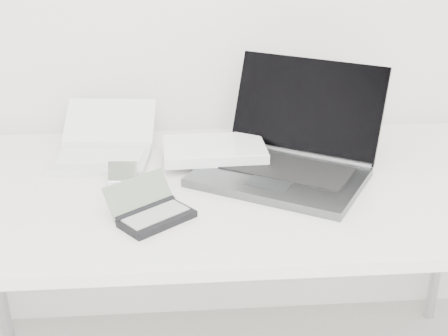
{
  "coord_description": "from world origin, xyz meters",
  "views": [
    {
      "loc": [
        -0.14,
        0.1,
        1.41
      ],
      "look_at": [
        -0.03,
        1.51,
        0.79
      ],
      "focal_mm": 50.0,
      "sensor_mm": 36.0,
      "label": 1
    }
  ],
  "objects": [
    {
      "name": "laptop_large",
      "position": [
        0.1,
        1.63,
        0.77
      ],
      "size": [
        0.6,
        0.55,
        0.27
      ],
      "rotation": [
        0.0,
        0.0,
        -0.54
      ],
      "color": "#505355",
      "rests_on": "desk"
    },
    {
      "name": "pda_silver",
      "position": [
        -0.29,
        1.54,
        0.74
      ],
      "size": [
        0.08,
        0.09,
        0.06
      ],
      "rotation": [
        0.0,
        0.0,
        -0.08
      ],
      "color": "silver",
      "rests_on": "desk"
    },
    {
      "name": "netbook_open_white",
      "position": [
        -0.35,
        1.74,
        0.76
      ],
      "size": [
        0.29,
        0.34,
        0.12
      ],
      "rotation": [
        0.0,
        0.0,
        -0.11
      ],
      "color": "silver",
      "rests_on": "desk"
    },
    {
      "name": "desk",
      "position": [
        0.0,
        1.55,
        0.68
      ],
      "size": [
        1.6,
        0.8,
        0.73
      ],
      "color": "white",
      "rests_on": "ground"
    },
    {
      "name": "palmtop_charcoal",
      "position": [
        -0.21,
        1.37,
        0.75
      ],
      "size": [
        0.21,
        0.21,
        0.08
      ],
      "rotation": [
        0.0,
        0.0,
        0.67
      ],
      "color": "black",
      "rests_on": "desk"
    }
  ]
}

